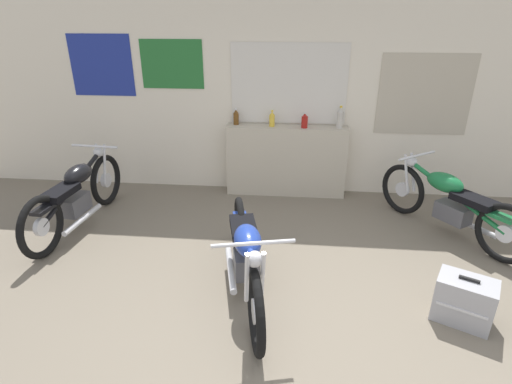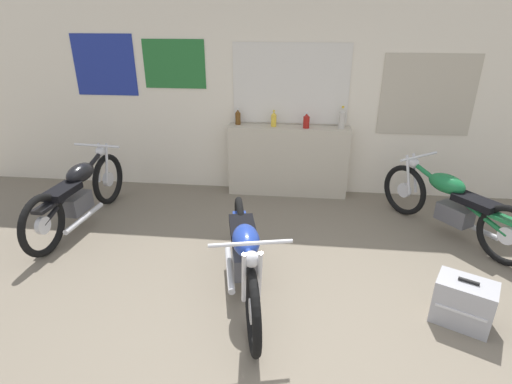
{
  "view_description": "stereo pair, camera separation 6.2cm",
  "coord_description": "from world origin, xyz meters",
  "px_view_note": "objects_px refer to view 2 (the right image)",
  "views": [
    {
      "loc": [
        -0.02,
        -2.53,
        2.45
      ],
      "look_at": [
        -0.39,
        1.39,
        0.7
      ],
      "focal_mm": 28.0,
      "sensor_mm": 36.0,
      "label": 1
    },
    {
      "loc": [
        0.05,
        -2.52,
        2.45
      ],
      "look_at": [
        -0.39,
        1.39,
        0.7
      ],
      "focal_mm": 28.0,
      "sensor_mm": 36.0,
      "label": 2
    }
  ],
  "objects_px": {
    "bottle_center": "(306,121)",
    "motorcycle_blue": "(245,256)",
    "motorcycle_black": "(79,194)",
    "hard_case_silver": "(463,302)",
    "motorcycle_green": "(452,204)",
    "bottle_leftmost": "(238,117)",
    "bottle_left_center": "(274,119)",
    "bottle_right_center": "(342,118)"
  },
  "relations": [
    {
      "from": "motorcycle_green",
      "to": "bottle_leftmost",
      "type": "bearing_deg",
      "value": 158.05
    },
    {
      "from": "motorcycle_green",
      "to": "motorcycle_blue",
      "type": "bearing_deg",
      "value": -148.55
    },
    {
      "from": "motorcycle_black",
      "to": "motorcycle_green",
      "type": "bearing_deg",
      "value": 2.99
    },
    {
      "from": "bottle_leftmost",
      "to": "motorcycle_blue",
      "type": "xyz_separation_m",
      "value": [
        0.43,
        -2.47,
        -0.69
      ]
    },
    {
      "from": "bottle_left_center",
      "to": "motorcycle_green",
      "type": "relative_size",
      "value": 0.13
    },
    {
      "from": "bottle_leftmost",
      "to": "bottle_left_center",
      "type": "height_order",
      "value": "bottle_leftmost"
    },
    {
      "from": "bottle_center",
      "to": "motorcycle_black",
      "type": "distance_m",
      "value": 3.11
    },
    {
      "from": "motorcycle_blue",
      "to": "hard_case_silver",
      "type": "height_order",
      "value": "motorcycle_blue"
    },
    {
      "from": "bottle_right_center",
      "to": "motorcycle_black",
      "type": "xyz_separation_m",
      "value": [
        -3.26,
        -1.28,
        -0.72
      ]
    },
    {
      "from": "hard_case_silver",
      "to": "bottle_leftmost",
      "type": "bearing_deg",
      "value": 131.59
    },
    {
      "from": "bottle_left_center",
      "to": "bottle_right_center",
      "type": "relative_size",
      "value": 0.74
    },
    {
      "from": "bottle_left_center",
      "to": "motorcycle_green",
      "type": "height_order",
      "value": "bottle_left_center"
    },
    {
      "from": "hard_case_silver",
      "to": "motorcycle_green",
      "type": "bearing_deg",
      "value": 76.95
    },
    {
      "from": "bottle_leftmost",
      "to": "bottle_left_center",
      "type": "xyz_separation_m",
      "value": [
        0.51,
        -0.05,
        -0.0
      ]
    },
    {
      "from": "bottle_left_center",
      "to": "bottle_center",
      "type": "bearing_deg",
      "value": -4.87
    },
    {
      "from": "bottle_left_center",
      "to": "motorcycle_green",
      "type": "bearing_deg",
      "value": -25.39
    },
    {
      "from": "bottle_right_center",
      "to": "motorcycle_black",
      "type": "relative_size",
      "value": 0.15
    },
    {
      "from": "motorcycle_green",
      "to": "motorcycle_black",
      "type": "xyz_separation_m",
      "value": [
        -4.5,
        -0.24,
        0.01
      ]
    },
    {
      "from": "motorcycle_black",
      "to": "hard_case_silver",
      "type": "relative_size",
      "value": 3.75
    },
    {
      "from": "motorcycle_blue",
      "to": "hard_case_silver",
      "type": "distance_m",
      "value": 1.93
    },
    {
      "from": "bottle_center",
      "to": "motorcycle_black",
      "type": "height_order",
      "value": "bottle_center"
    },
    {
      "from": "bottle_right_center",
      "to": "motorcycle_green",
      "type": "relative_size",
      "value": 0.18
    },
    {
      "from": "bottle_leftmost",
      "to": "bottle_center",
      "type": "height_order",
      "value": "bottle_leftmost"
    },
    {
      "from": "bottle_right_center",
      "to": "hard_case_silver",
      "type": "xyz_separation_m",
      "value": [
        0.89,
        -2.59,
        -0.95
      ]
    },
    {
      "from": "bottle_center",
      "to": "hard_case_silver",
      "type": "relative_size",
      "value": 0.4
    },
    {
      "from": "bottle_left_center",
      "to": "motorcycle_black",
      "type": "relative_size",
      "value": 0.11
    },
    {
      "from": "bottle_left_center",
      "to": "motorcycle_blue",
      "type": "distance_m",
      "value": 2.52
    },
    {
      "from": "bottle_right_center",
      "to": "bottle_left_center",
      "type": "bearing_deg",
      "value": -179.45
    },
    {
      "from": "bottle_left_center",
      "to": "motorcycle_black",
      "type": "distance_m",
      "value": 2.73
    },
    {
      "from": "motorcycle_blue",
      "to": "motorcycle_black",
      "type": "xyz_separation_m",
      "value": [
        -2.23,
        1.15,
        -0.0
      ]
    },
    {
      "from": "motorcycle_blue",
      "to": "motorcycle_green",
      "type": "relative_size",
      "value": 1.17
    },
    {
      "from": "bottle_left_center",
      "to": "motorcycle_blue",
      "type": "height_order",
      "value": "bottle_left_center"
    },
    {
      "from": "motorcycle_blue",
      "to": "motorcycle_black",
      "type": "height_order",
      "value": "motorcycle_black"
    },
    {
      "from": "bottle_leftmost",
      "to": "motorcycle_black",
      "type": "xyz_separation_m",
      "value": [
        -1.8,
        -1.32,
        -0.69
      ]
    },
    {
      "from": "motorcycle_green",
      "to": "motorcycle_black",
      "type": "relative_size",
      "value": 0.82
    },
    {
      "from": "bottle_leftmost",
      "to": "hard_case_silver",
      "type": "distance_m",
      "value": 3.64
    },
    {
      "from": "bottle_center",
      "to": "motorcycle_blue",
      "type": "distance_m",
      "value": 2.54
    },
    {
      "from": "bottle_right_center",
      "to": "motorcycle_blue",
      "type": "xyz_separation_m",
      "value": [
        -1.02,
        -2.43,
        -0.72
      ]
    },
    {
      "from": "bottle_center",
      "to": "motorcycle_black",
      "type": "xyz_separation_m",
      "value": [
        -2.77,
        -1.23,
        -0.69
      ]
    },
    {
      "from": "bottle_left_center",
      "to": "bottle_right_center",
      "type": "xyz_separation_m",
      "value": [
        0.94,
        0.01,
        0.03
      ]
    },
    {
      "from": "bottle_leftmost",
      "to": "bottle_left_center",
      "type": "relative_size",
      "value": 1.02
    },
    {
      "from": "bottle_right_center",
      "to": "motorcycle_green",
      "type": "height_order",
      "value": "bottle_right_center"
    }
  ]
}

